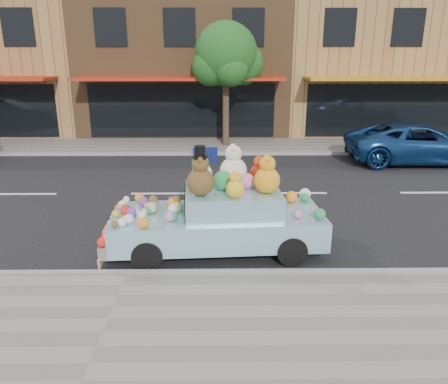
{
  "coord_description": "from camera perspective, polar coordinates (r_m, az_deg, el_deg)",
  "views": [
    {
      "loc": [
        1.72,
        -12.28,
        4.02
      ],
      "look_at": [
        1.81,
        -3.72,
        1.25
      ],
      "focal_mm": 35.0,
      "sensor_mm": 36.0,
      "label": 1
    }
  ],
  "objects": [
    {
      "name": "far_kerb",
      "position": [
        17.81,
        -6.16,
        5.0
      ],
      "size": [
        60.0,
        0.12,
        0.13
      ],
      "primitive_type": "cube",
      "color": "gray",
      "rests_on": "ground"
    },
    {
      "name": "storefront_right",
      "position": [
        25.63,
        19.01,
        16.17
      ],
      "size": [
        10.0,
        9.8,
        7.3
      ],
      "color": "#9D7541",
      "rests_on": "ground"
    },
    {
      "name": "far_sidewalk",
      "position": [
        19.27,
        -5.75,
        5.98
      ],
      "size": [
        60.0,
        3.0,
        0.12
      ],
      "primitive_type": "cube",
      "color": "gray",
      "rests_on": "ground"
    },
    {
      "name": "car_blue",
      "position": [
        17.94,
        24.1,
        5.82
      ],
      "size": [
        5.33,
        2.53,
        1.47
      ],
      "primitive_type": "imported",
      "rotation": [
        0.0,
        0.0,
        1.55
      ],
      "color": "navy",
      "rests_on": "ground"
    },
    {
      "name": "ground",
      "position": [
        13.03,
        -8.16,
        -0.22
      ],
      "size": [
        120.0,
        120.0,
        0.0
      ],
      "primitive_type": "plane",
      "color": "black",
      "rests_on": "ground"
    },
    {
      "name": "storefront_mid",
      "position": [
        24.31,
        -4.89,
        16.99
      ],
      "size": [
        10.0,
        9.8,
        7.3
      ],
      "color": "brown",
      "rests_on": "ground"
    },
    {
      "name": "street_tree",
      "position": [
        18.83,
        0.34,
        16.94
      ],
      "size": [
        3.0,
        2.7,
        5.22
      ],
      "color": "#38281C",
      "rests_on": "ground"
    },
    {
      "name": "near_sidewalk",
      "position": [
        7.21,
        -14.88,
        -16.06
      ],
      "size": [
        60.0,
        3.0,
        0.12
      ],
      "primitive_type": "cube",
      "color": "gray",
      "rests_on": "ground"
    },
    {
      "name": "art_car",
      "position": [
        9.02,
        -0.63,
        -2.95
      ],
      "size": [
        4.58,
        2.02,
        2.33
      ],
      "rotation": [
        0.0,
        0.0,
        0.06
      ],
      "color": "black",
      "rests_on": "ground"
    },
    {
      "name": "near_kerb",
      "position": [
        8.46,
        -12.47,
        -10.41
      ],
      "size": [
        60.0,
        0.12,
        0.13
      ],
      "primitive_type": "cube",
      "color": "gray",
      "rests_on": "ground"
    }
  ]
}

